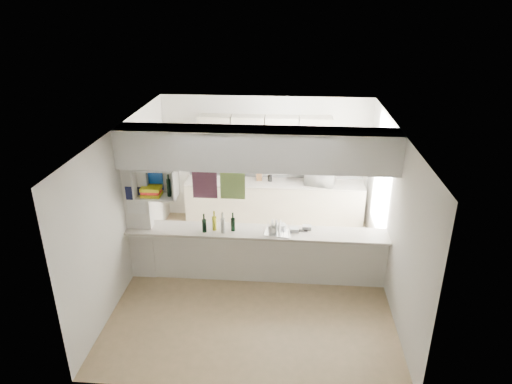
# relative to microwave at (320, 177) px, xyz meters

# --- Properties ---
(floor) EXTENTS (4.80, 4.80, 0.00)m
(floor) POSITION_rel_microwave_xyz_m (-1.11, -2.06, -1.08)
(floor) COLOR #947E56
(floor) RESTS_ON ground
(ceiling) EXTENTS (4.80, 4.80, 0.00)m
(ceiling) POSITION_rel_microwave_xyz_m (-1.11, -2.06, 1.52)
(ceiling) COLOR white
(ceiling) RESTS_ON wall_back
(wall_back) EXTENTS (4.20, 0.00, 4.20)m
(wall_back) POSITION_rel_microwave_xyz_m (-1.11, 0.34, 0.22)
(wall_back) COLOR silver
(wall_back) RESTS_ON floor
(wall_left) EXTENTS (0.00, 4.80, 4.80)m
(wall_left) POSITION_rel_microwave_xyz_m (-3.21, -2.06, 0.22)
(wall_left) COLOR silver
(wall_left) RESTS_ON floor
(wall_right) EXTENTS (0.00, 4.80, 4.80)m
(wall_right) POSITION_rel_microwave_xyz_m (0.99, -2.06, 0.22)
(wall_right) COLOR silver
(wall_right) RESTS_ON floor
(servery_partition) EXTENTS (4.20, 0.50, 2.60)m
(servery_partition) POSITION_rel_microwave_xyz_m (-1.29, -2.06, 0.58)
(servery_partition) COLOR silver
(servery_partition) RESTS_ON floor
(cubby_shelf) EXTENTS (0.65, 0.35, 0.50)m
(cubby_shelf) POSITION_rel_microwave_xyz_m (-2.68, -2.12, 0.63)
(cubby_shelf) COLOR white
(cubby_shelf) RESTS_ON bulkhead
(kitchen_run) EXTENTS (3.60, 0.63, 2.24)m
(kitchen_run) POSITION_rel_microwave_xyz_m (-0.95, 0.08, -0.25)
(kitchen_run) COLOR beige
(kitchen_run) RESTS_ON floor
(microwave) EXTENTS (0.65, 0.53, 0.32)m
(microwave) POSITION_rel_microwave_xyz_m (0.00, 0.00, 0.00)
(microwave) COLOR white
(microwave) RESTS_ON bench_top
(bowl) EXTENTS (0.22, 0.22, 0.05)m
(bowl) POSITION_rel_microwave_xyz_m (0.02, 0.03, 0.19)
(bowl) COLOR #0D3C96
(bowl) RESTS_ON microwave
(dish_rack) EXTENTS (0.47, 0.38, 0.23)m
(dish_rack) POSITION_rel_microwave_xyz_m (-0.76, -2.09, -0.07)
(dish_rack) COLOR silver
(dish_rack) RESTS_ON breakfast_bar
(cup) EXTENTS (0.16, 0.16, 0.10)m
(cup) POSITION_rel_microwave_xyz_m (-0.86, -2.13, -0.09)
(cup) COLOR white
(cup) RESTS_ON dish_rack
(wine_bottles) EXTENTS (0.52, 0.15, 0.35)m
(wine_bottles) POSITION_rel_microwave_xyz_m (-1.71, -2.12, -0.03)
(wine_bottles) COLOR black
(wine_bottles) RESTS_ON breakfast_bar
(plastic_tubs) EXTENTS (0.55, 0.22, 0.07)m
(plastic_tubs) POSITION_rel_microwave_xyz_m (-0.54, -1.96, -0.13)
(plastic_tubs) COLOR silver
(plastic_tubs) RESTS_ON breakfast_bar
(utensil_jar) EXTENTS (0.09, 0.09, 0.13)m
(utensil_jar) POSITION_rel_microwave_xyz_m (-1.01, 0.09, -0.10)
(utensil_jar) COLOR black
(utensil_jar) RESTS_ON bench_top
(knife_block) EXTENTS (0.12, 0.10, 0.22)m
(knife_block) POSITION_rel_microwave_xyz_m (-1.23, 0.12, -0.05)
(knife_block) COLOR brown
(knife_block) RESTS_ON bench_top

